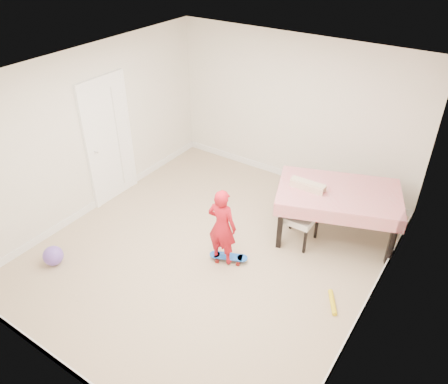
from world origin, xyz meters
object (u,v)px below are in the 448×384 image
Objects in this scene: dining_table at (336,214)px; dining_chair at (300,215)px; skateboard at (228,258)px; child at (222,228)px; balloon at (53,256)px.

dining_chair is at bearing -155.78° from dining_table.
dining_chair is 1.21m from skateboard.
child is at bearing -165.46° from skateboard.
dining_table is 3.17× the size of skateboard.
dining_chair reaches higher than skateboard.
dining_table is 1.78m from child.
dining_chair is at bearing -128.98° from child.
child reaches higher than skateboard.
skateboard is 0.47× the size of child.
balloon is (-3.01, -2.77, -0.27)m from dining_table.
balloon is at bearing -138.37° from dining_chair.
dining_table reaches higher than balloon.
skateboard is at bearing -147.06° from dining_table.
skateboard is at bearing -123.08° from dining_chair.
dining_chair is 1.72× the size of skateboard.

